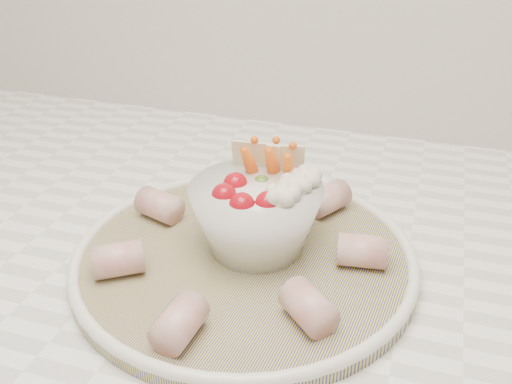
% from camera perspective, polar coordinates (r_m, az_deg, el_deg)
% --- Properties ---
extents(serving_platter, '(0.38, 0.38, 0.02)m').
position_cam_1_polar(serving_platter, '(0.59, -1.16, -6.43)').
color(serving_platter, navy).
rests_on(serving_platter, kitchen_counter).
extents(veggie_bowl, '(0.13, 0.13, 0.10)m').
position_cam_1_polar(veggie_bowl, '(0.57, 0.17, -2.20)').
color(veggie_bowl, white).
rests_on(veggie_bowl, serving_platter).
extents(cured_meat_rolls, '(0.28, 0.31, 0.03)m').
position_cam_1_polar(cured_meat_rolls, '(0.58, -1.30, -4.75)').
color(cured_meat_rolls, '#BC5656').
rests_on(cured_meat_rolls, serving_platter).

